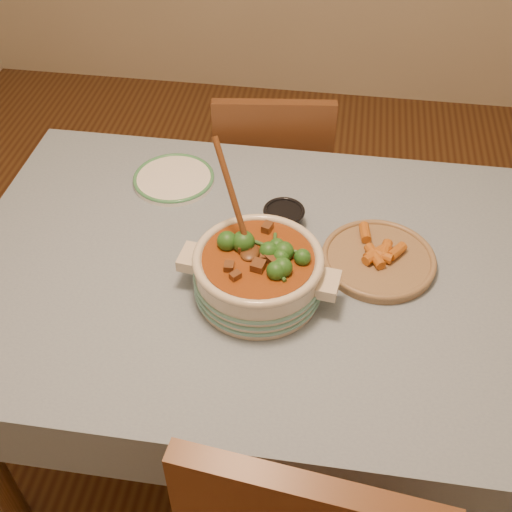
{
  "coord_description": "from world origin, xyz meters",
  "views": [
    {
      "loc": [
        0.12,
        -1.18,
        1.94
      ],
      "look_at": [
        -0.05,
        -0.08,
        0.86
      ],
      "focal_mm": 45.0,
      "sensor_mm": 36.0,
      "label": 1
    }
  ],
  "objects": [
    {
      "name": "floor",
      "position": [
        0.0,
        0.0,
        0.0
      ],
      "size": [
        4.5,
        4.5,
        0.0
      ],
      "primitive_type": "plane",
      "color": "#482714",
      "rests_on": "ground"
    },
    {
      "name": "dining_table",
      "position": [
        0.0,
        0.0,
        0.66
      ],
      "size": [
        1.68,
        1.08,
        0.76
      ],
      "color": "brown",
      "rests_on": "floor"
    },
    {
      "name": "stew_casserole",
      "position": [
        -0.04,
        -0.1,
        0.84
      ],
      "size": [
        0.4,
        0.34,
        0.37
      ],
      "rotation": [
        0.0,
        0.0,
        -0.12
      ],
      "color": "beige",
      "rests_on": "dining_table"
    },
    {
      "name": "white_plate",
      "position": [
        -0.36,
        0.32,
        0.77
      ],
      "size": [
        0.27,
        0.27,
        0.02
      ],
      "rotation": [
        0.0,
        0.0,
        0.12
      ],
      "color": "white",
      "rests_on": "dining_table"
    },
    {
      "name": "condiment_bowl",
      "position": [
        -0.0,
        0.16,
        0.79
      ],
      "size": [
        0.14,
        0.14,
        0.06
      ],
      "rotation": [
        0.0,
        0.0,
        -0.28
      ],
      "color": "black",
      "rests_on": "dining_table"
    },
    {
      "name": "fried_plate",
      "position": [
        0.26,
        0.05,
        0.78
      ],
      "size": [
        0.38,
        0.38,
        0.05
      ],
      "rotation": [
        0.0,
        0.0,
        -0.38
      ],
      "color": "#947652",
      "rests_on": "dining_table"
    },
    {
      "name": "chair_far",
      "position": [
        -0.11,
        0.73,
        0.49
      ],
      "size": [
        0.45,
        0.45,
        0.87
      ],
      "rotation": [
        0.0,
        0.0,
        3.26
      ],
      "color": "brown",
      "rests_on": "floor"
    }
  ]
}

